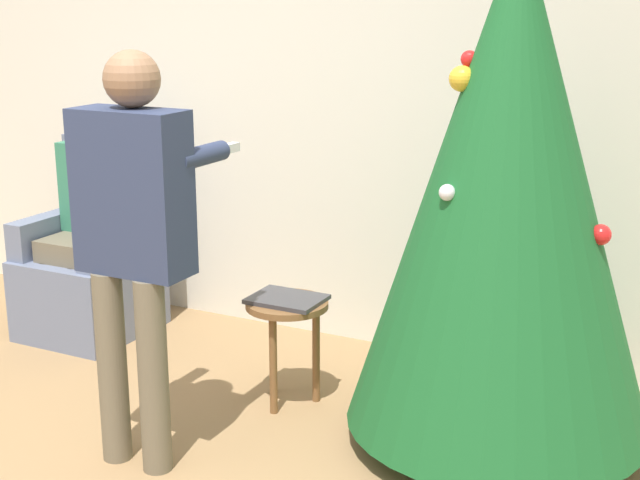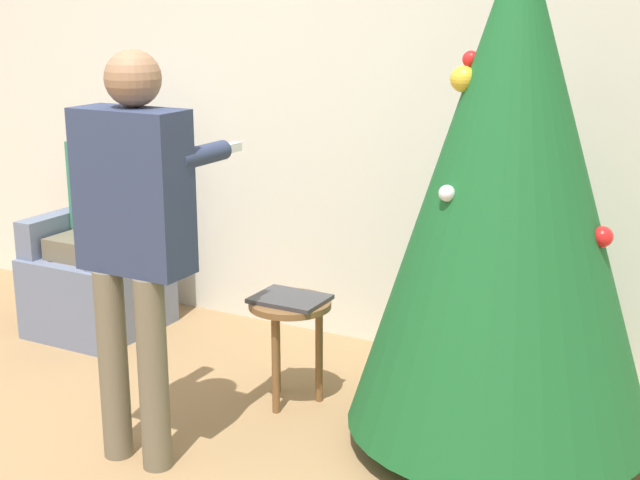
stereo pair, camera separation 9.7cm
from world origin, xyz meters
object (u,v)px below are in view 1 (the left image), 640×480
(armchair, at_px, (95,266))
(side_stool, at_px, (287,319))
(person_standing, at_px, (134,224))
(person_seated, at_px, (87,211))
(christmas_tree, at_px, (508,186))

(armchair, relative_size, side_stool, 2.18)
(armchair, xyz_separation_m, person_standing, (1.17, -1.08, 0.63))
(person_seated, distance_m, side_stool, 1.51)
(christmas_tree, height_order, person_seated, christmas_tree)
(armchair, bearing_deg, person_standing, -42.68)
(person_seated, bearing_deg, person_standing, -41.81)
(christmas_tree, bearing_deg, person_standing, -147.69)
(person_seated, xyz_separation_m, person_standing, (1.17, -1.05, 0.30))
(christmas_tree, xyz_separation_m, person_seated, (-2.42, 0.26, -0.41))
(christmas_tree, xyz_separation_m, armchair, (-2.42, 0.29, -0.75))
(armchair, height_order, person_seated, person_seated)
(armchair, distance_m, person_standing, 1.71)
(person_standing, bearing_deg, side_stool, 69.57)
(person_seated, xyz_separation_m, side_stool, (1.44, -0.32, -0.29))
(person_seated, bearing_deg, armchair, 90.00)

